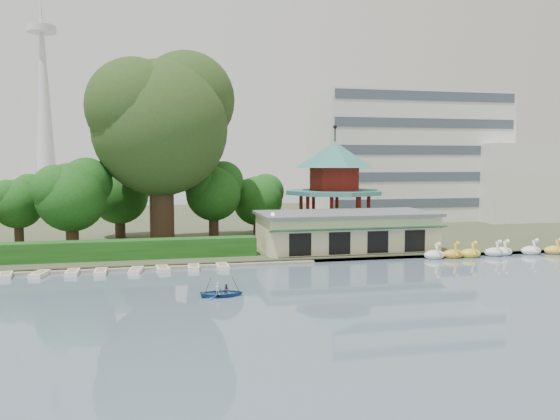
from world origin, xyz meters
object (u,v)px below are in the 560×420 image
object	(u,v)px
rowboat_with_passengers	(222,290)
boathouse	(346,230)
pavilion	(335,179)
big_tree	(162,118)
dock	(129,268)

from	to	relation	value
rowboat_with_passengers	boathouse	bearing A→B (deg)	47.57
boathouse	pavilion	world-z (taller)	pavilion
boathouse	big_tree	size ratio (longest dim) A/B	0.86
boathouse	rowboat_with_passengers	distance (m)	22.22
rowboat_with_passengers	pavilion	bearing A→B (deg)	57.29
rowboat_with_passengers	big_tree	bearing A→B (deg)	99.70
pavilion	boathouse	bearing A→B (deg)	-101.28
dock	boathouse	bearing A→B (deg)	12.24
dock	rowboat_with_passengers	distance (m)	13.56
dock	pavilion	xyz separation A→B (m)	(24.00, 14.80, 7.36)
boathouse	rowboat_with_passengers	xyz separation A→B (m)	(-14.94, -16.34, -1.92)
big_tree	dock	bearing A→B (deg)	-106.16
pavilion	rowboat_with_passengers	world-z (taller)	pavilion
pavilion	rowboat_with_passengers	xyz separation A→B (m)	(-16.94, -26.37, -7.04)
pavilion	rowboat_with_passengers	size ratio (longest dim) A/B	3.10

